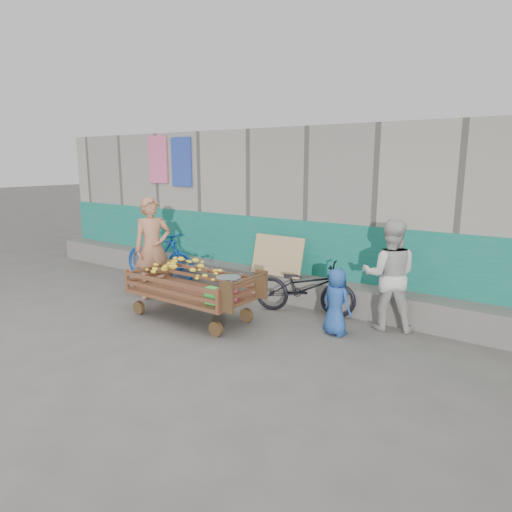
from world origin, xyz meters
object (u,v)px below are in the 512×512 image
Objects in this scene: woman at (389,275)px; bench at (154,286)px; bicycle_dark at (304,288)px; banana_cart at (189,280)px; bicycle_blue at (159,256)px; child at (336,302)px; vendor_man at (153,248)px.

bench is at bearing -9.26° from woman.
bicycle_dark is at bearing 15.00° from bench.
banana_cart reaches higher than bicycle_dark.
bicycle_blue is (-4.72, -0.09, -0.28)m from woman.
bicycle_blue reaches higher than banana_cart.
woman is 0.89m from child.
vendor_man reaches higher than bench.
child is at bearing 3.50° from bench.
bicycle_blue is (-0.66, 0.77, 0.34)m from bench.
banana_cart is 1.22× the size of bicycle_blue.
woman is (4.06, 0.86, 0.62)m from bench.
banana_cart is 1.84m from bicycle_dark.
bicycle_dark is 0.94× the size of bicycle_blue.
child is (3.55, 0.22, 0.29)m from bench.
child is 0.96m from bicycle_dark.
vendor_man reaches higher than child.
vendor_man is 1.12× the size of woman.
woman is 0.98× the size of bicycle_dark.
bicycle_dark is at bearing -15.69° from woman.
bicycle_blue is at bearing -20.12° from woman.
woman reaches higher than banana_cart.
vendor_man is at bearing -8.21° from woman.
banana_cart is 1.53m from bench.
woman is at bearing -113.90° from child.
child is at bearing 30.28° from woman.
banana_cart is 2.11× the size of bench.
banana_cart is 1.29× the size of bicycle_dark.
vendor_man is at bearing 19.10° from child.
banana_cart is at bearing 32.69° from child.
child is at bearing 18.13° from banana_cart.
banana_cart is at bearing 5.56° from woman.
bicycle_dark is (2.65, 0.79, -0.47)m from vendor_man.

